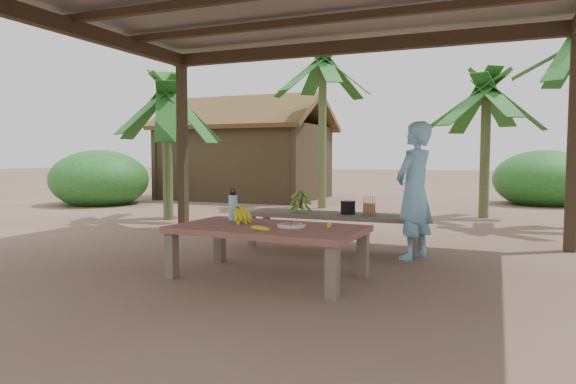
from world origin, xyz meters
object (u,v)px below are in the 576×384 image
at_px(ripe_banana_bunch, 237,214).
at_px(water_flask, 233,207).
at_px(work_table, 268,233).
at_px(woman, 414,191).
at_px(cooking_pot, 348,208).
at_px(plate, 291,225).
at_px(bench, 333,218).

bearing_deg(ripe_banana_bunch, water_flask, 130.32).
bearing_deg(work_table, woman, 54.57).
distance_m(ripe_banana_bunch, woman, 2.05).
distance_m(work_table, cooking_pot, 1.75).
height_order(water_flask, woman, woman).
height_order(work_table, plate, plate).
distance_m(work_table, water_flask, 0.63).
relative_size(plate, cooking_pot, 1.50).
xyz_separation_m(water_flask, cooking_pot, (0.84, 1.43, -0.12)).
relative_size(bench, plate, 8.09).
distance_m(work_table, plate, 0.26).
relative_size(plate, woman, 0.17).
bearing_deg(ripe_banana_bunch, woman, 40.33).
distance_m(bench, water_flask, 1.59).
relative_size(ripe_banana_bunch, water_flask, 0.85).
bearing_deg(cooking_pot, work_table, -100.46).
bearing_deg(woman, cooking_pot, -85.31).
bearing_deg(water_flask, plate, -19.83).
height_order(ripe_banana_bunch, cooking_pot, ripe_banana_bunch).
bearing_deg(woman, work_table, -16.70).
distance_m(plate, water_flask, 0.83).
bearing_deg(work_table, ripe_banana_bunch, 165.30).
distance_m(ripe_banana_bunch, water_flask, 0.21).
relative_size(work_table, ripe_banana_bunch, 6.45).
distance_m(bench, ripe_banana_bunch, 1.68).
bearing_deg(ripe_banana_bunch, work_table, -17.98).
bearing_deg(bench, cooking_pot, 2.64).
bearing_deg(ripe_banana_bunch, plate, -11.02).
bearing_deg(work_table, bench, 88.91).
xyz_separation_m(ripe_banana_bunch, plate, (0.64, -0.12, -0.07)).
relative_size(cooking_pot, woman, 0.12).
height_order(work_table, bench, work_table).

